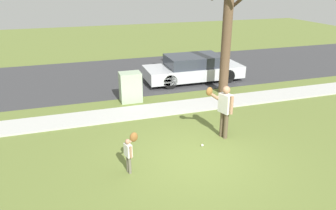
% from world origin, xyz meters
% --- Properties ---
extents(ground_plane, '(48.00, 48.00, 0.00)m').
position_xyz_m(ground_plane, '(0.00, 3.50, 0.00)').
color(ground_plane, olive).
extents(sidewalk_strip, '(36.00, 1.20, 0.06)m').
position_xyz_m(sidewalk_strip, '(0.00, 3.60, 0.03)').
color(sidewalk_strip, '#B2B2AD').
rests_on(sidewalk_strip, ground).
extents(road_surface, '(36.00, 6.80, 0.02)m').
position_xyz_m(road_surface, '(0.00, 8.60, 0.01)').
color(road_surface, '#38383A').
rests_on(road_surface, ground).
extents(person_adult, '(0.79, 0.57, 1.66)m').
position_xyz_m(person_adult, '(1.26, 0.94, 1.03)').
color(person_adult, brown).
rests_on(person_adult, ground).
extents(person_child, '(0.42, 0.48, 1.00)m').
position_xyz_m(person_child, '(-1.79, -0.03, 0.65)').
color(person_child, '#6B6656').
rests_on(person_child, ground).
extents(baseball, '(0.07, 0.07, 0.07)m').
position_xyz_m(baseball, '(0.45, 0.58, 0.04)').
color(baseball, white).
rests_on(baseball, ground).
extents(utility_cabinet, '(0.84, 0.62, 1.19)m').
position_xyz_m(utility_cabinet, '(-0.80, 4.85, 0.59)').
color(utility_cabinet, '#9EB293').
rests_on(utility_cabinet, ground).
extents(street_tree_near, '(1.85, 1.89, 5.78)m').
position_xyz_m(street_tree_near, '(3.20, 4.68, 3.06)').
color(street_tree_near, brown).
rests_on(street_tree_near, ground).
extents(parked_sedan_silver, '(4.60, 1.80, 1.23)m').
position_xyz_m(parked_sedan_silver, '(2.58, 6.62, 0.62)').
color(parked_sedan_silver, silver).
rests_on(parked_sedan_silver, road_surface).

